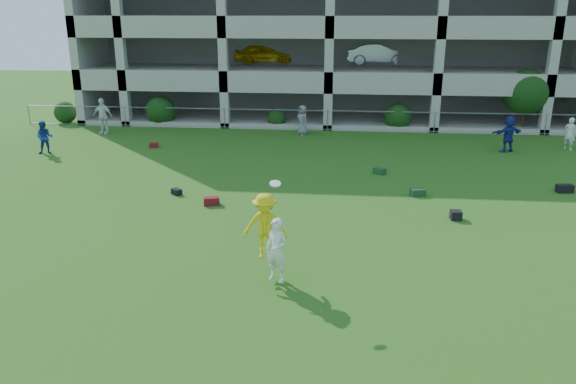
# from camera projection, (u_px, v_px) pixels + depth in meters

# --- Properties ---
(ground) EXTENTS (100.00, 100.00, 0.00)m
(ground) POSITION_uv_depth(u_px,v_px,m) (300.00, 281.00, 14.24)
(ground) COLOR #235114
(ground) RESTS_ON ground
(bystander_a) EXTENTS (0.91, 0.79, 1.58)m
(bystander_a) POSITION_uv_depth(u_px,v_px,m) (45.00, 138.00, 26.76)
(bystander_a) COLOR navy
(bystander_a) RESTS_ON ground
(bystander_b) EXTENTS (1.22, 0.66, 1.99)m
(bystander_b) POSITION_uv_depth(u_px,v_px,m) (103.00, 116.00, 31.12)
(bystander_b) COLOR white
(bystander_b) RESTS_ON ground
(bystander_c) EXTENTS (0.92, 0.94, 1.63)m
(bystander_c) POSITION_uv_depth(u_px,v_px,m) (302.00, 120.00, 30.91)
(bystander_c) COLOR slate
(bystander_c) RESTS_ON ground
(bystander_d) EXTENTS (1.70, 1.11, 1.75)m
(bystander_d) POSITION_uv_depth(u_px,v_px,m) (509.00, 134.00, 27.11)
(bystander_d) COLOR navy
(bystander_d) RESTS_ON ground
(bystander_e) EXTENTS (0.70, 0.69, 1.62)m
(bystander_e) POSITION_uv_depth(u_px,v_px,m) (570.00, 134.00, 27.51)
(bystander_e) COLOR silver
(bystander_e) RESTS_ON ground
(bag_red_a) EXTENTS (0.61, 0.43, 0.28)m
(bag_red_a) POSITION_uv_depth(u_px,v_px,m) (212.00, 201.00, 19.82)
(bag_red_a) COLOR #580F10
(bag_red_a) RESTS_ON ground
(bag_black_b) EXTENTS (0.47, 0.45, 0.22)m
(bag_black_b) POSITION_uv_depth(u_px,v_px,m) (177.00, 192.00, 20.95)
(bag_black_b) COLOR black
(bag_black_b) RESTS_ON ground
(bag_green_c) EXTENTS (0.57, 0.45, 0.26)m
(bag_green_c) POSITION_uv_depth(u_px,v_px,m) (418.00, 192.00, 20.83)
(bag_green_c) COLOR #13361C
(bag_green_c) RESTS_ON ground
(crate_d) EXTENTS (0.37, 0.37, 0.30)m
(crate_d) POSITION_uv_depth(u_px,v_px,m) (456.00, 215.00, 18.43)
(crate_d) COLOR black
(crate_d) RESTS_ON ground
(bag_black_e) EXTENTS (0.63, 0.37, 0.30)m
(bag_black_e) POSITION_uv_depth(u_px,v_px,m) (565.00, 188.00, 21.20)
(bag_black_e) COLOR black
(bag_black_e) RESTS_ON ground
(bag_red_f) EXTENTS (0.52, 0.42, 0.24)m
(bag_red_f) POSITION_uv_depth(u_px,v_px,m) (154.00, 145.00, 28.17)
(bag_red_f) COLOR #580F0F
(bag_red_f) RESTS_ON ground
(bag_green_g) EXTENTS (0.58, 0.55, 0.25)m
(bag_green_g) POSITION_uv_depth(u_px,v_px,m) (379.00, 171.00, 23.63)
(bag_green_g) COLOR #183C16
(bag_green_g) RESTS_ON ground
(frisbee_contest) EXTENTS (1.30, 1.29, 2.52)m
(frisbee_contest) POSITION_uv_depth(u_px,v_px,m) (268.00, 231.00, 14.08)
(frisbee_contest) COLOR yellow
(frisbee_contest) RESTS_ON ground
(parking_garage) EXTENTS (30.00, 14.00, 12.00)m
(parking_garage) POSITION_uv_depth(u_px,v_px,m) (334.00, 19.00, 38.62)
(parking_garage) COLOR #9E998C
(parking_garage) RESTS_ON ground
(fence) EXTENTS (36.06, 0.06, 1.20)m
(fence) POSITION_uv_depth(u_px,v_px,m) (328.00, 120.00, 32.04)
(fence) COLOR gray
(fence) RESTS_ON ground
(shrub_row) EXTENTS (34.38, 2.52, 3.50)m
(shrub_row) POSITION_uv_depth(u_px,v_px,m) (409.00, 104.00, 31.98)
(shrub_row) COLOR #163D11
(shrub_row) RESTS_ON ground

